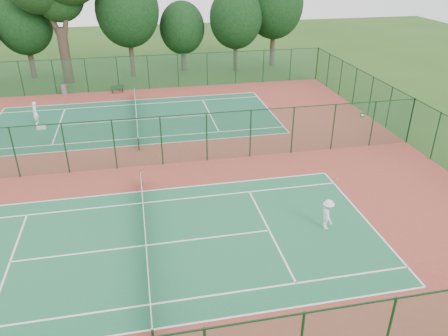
{
  "coord_description": "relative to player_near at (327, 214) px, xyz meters",
  "views": [
    {
      "loc": [
        0.26,
        -27.08,
        13.42
      ],
      "look_at": [
        4.9,
        -4.48,
        1.6
      ],
      "focal_mm": 35.0,
      "sensor_mm": 36.0,
      "label": 1
    }
  ],
  "objects": [
    {
      "name": "ground",
      "position": [
        -9.42,
        9.39,
        -0.87
      ],
      "size": [
        120.0,
        120.0,
        0.0
      ],
      "primitive_type": "plane",
      "color": "#274B17",
      "rests_on": "ground"
    },
    {
      "name": "red_pad",
      "position": [
        -9.42,
        9.39,
        -0.87
      ],
      "size": [
        40.0,
        36.0,
        0.01
      ],
      "primitive_type": "cube",
      "color": "brown",
      "rests_on": "ground"
    },
    {
      "name": "court_near",
      "position": [
        -9.42,
        0.39,
        -0.86
      ],
      "size": [
        23.77,
        10.97,
        0.01
      ],
      "primitive_type": "cube",
      "color": "#206743",
      "rests_on": "red_pad"
    },
    {
      "name": "court_far",
      "position": [
        -9.42,
        18.39,
        -0.86
      ],
      "size": [
        23.77,
        10.97,
        0.01
      ],
      "primitive_type": "cube",
      "color": "#1C593F",
      "rests_on": "red_pad"
    },
    {
      "name": "fence_north",
      "position": [
        -9.42,
        27.39,
        0.89
      ],
      "size": [
        40.0,
        0.09,
        3.5
      ],
      "color": "#1A4F34",
      "rests_on": "ground"
    },
    {
      "name": "fence_east",
      "position": [
        10.58,
        9.39,
        0.89
      ],
      "size": [
        0.09,
        36.0,
        3.5
      ],
      "rotation": [
        0.0,
        0.0,
        1.57
      ],
      "color": "#184A30",
      "rests_on": "ground"
    },
    {
      "name": "fence_divider",
      "position": [
        -9.42,
        9.39,
        0.89
      ],
      "size": [
        40.0,
        0.09,
        3.5
      ],
      "color": "#194C29",
      "rests_on": "ground"
    },
    {
      "name": "tennis_net_near",
      "position": [
        -9.42,
        0.39,
        -0.33
      ],
      "size": [
        0.1,
        12.9,
        0.97
      ],
      "color": "#133419",
      "rests_on": "ground"
    },
    {
      "name": "tennis_net_far",
      "position": [
        -9.42,
        18.39,
        -0.33
      ],
      "size": [
        0.1,
        12.9,
        0.97
      ],
      "color": "#13341C",
      "rests_on": "ground"
    },
    {
      "name": "player_near",
      "position": [
        0.0,
        0.0,
        0.0
      ],
      "size": [
        0.71,
        1.14,
        1.7
      ],
      "primitive_type": "imported",
      "rotation": [
        0.0,
        0.0,
        1.5
      ],
      "color": "white",
      "rests_on": "court_near"
    },
    {
      "name": "player_far",
      "position": [
        -17.65,
        19.08,
        0.1
      ],
      "size": [
        0.52,
        0.74,
        1.91
      ],
      "primitive_type": "imported",
      "rotation": [
        0.0,
        0.0,
        -1.66
      ],
      "color": "white",
      "rests_on": "court_far"
    },
    {
      "name": "trash_bin",
      "position": [
        -16.32,
        26.99,
        -0.37
      ],
      "size": [
        0.63,
        0.63,
        0.99
      ],
      "primitive_type": "cylinder",
      "rotation": [
        0.0,
        0.0,
        0.16
      ],
      "color": "gray",
      "rests_on": "red_pad"
    },
    {
      "name": "bench",
      "position": [
        -11.1,
        26.62,
        -0.44
      ],
      "size": [
        1.36,
        0.76,
        0.81
      ],
      "rotation": [
        0.0,
        0.0,
        0.31
      ],
      "color": "#13371A",
      "rests_on": "red_pad"
    },
    {
      "name": "kit_bag",
      "position": [
        -17.1,
        17.76,
        -0.73
      ],
      "size": [
        0.73,
        0.31,
        0.27
      ],
      "primitive_type": "cube",
      "rotation": [
        0.0,
        0.0,
        -0.05
      ],
      "color": "silver",
      "rests_on": "red_pad"
    },
    {
      "name": "stray_ball_a",
      "position": [
        -6.93,
        9.05,
        -0.83
      ],
      "size": [
        0.07,
        0.07,
        0.07
      ],
      "primitive_type": "sphere",
      "color": "#B1C72E",
      "rests_on": "red_pad"
    },
    {
      "name": "stray_ball_b",
      "position": [
        -3.09,
        9.02,
        -0.82
      ],
      "size": [
        0.07,
        0.07,
        0.07
      ],
      "primitive_type": "sphere",
      "color": "gold",
      "rests_on": "red_pad"
    },
    {
      "name": "stray_ball_c",
      "position": [
        -9.34,
        8.44,
        -0.83
      ],
      "size": [
        0.07,
        0.07,
        0.07
      ],
      "primitive_type": "sphere",
      "color": "#CCD431",
      "rests_on": "red_pad"
    },
    {
      "name": "evergreen_row",
      "position": [
        -8.92,
        33.64,
        -0.87
      ],
      "size": [
        39.0,
        5.0,
        12.0
      ],
      "primitive_type": null,
      "color": "black",
      "rests_on": "ground"
    }
  ]
}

